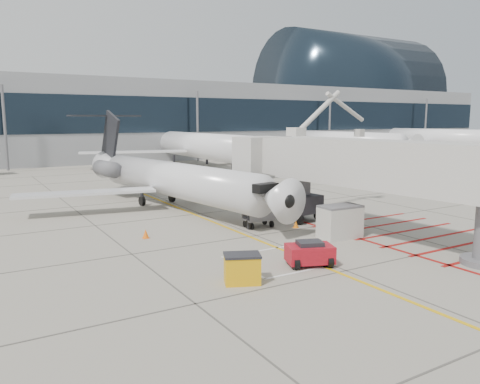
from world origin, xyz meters
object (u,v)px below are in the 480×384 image
regional_jet (190,162)px  pushback_tug (310,253)px  jet_bridge (375,173)px  spill_bin (242,268)px

regional_jet → pushback_tug: bearing=-100.2°
pushback_tug → jet_bridge: bearing=40.0°
jet_bridge → pushback_tug: (-6.85, -2.40, -3.33)m
regional_jet → spill_bin: size_ratio=19.37×
jet_bridge → pushback_tug: 7.98m
spill_bin → pushback_tug: bearing=29.9°
regional_jet → spill_bin: regional_jet is taller
pushback_tug → spill_bin: (-4.19, -0.46, 0.01)m
regional_jet → pushback_tug: (-0.47, -15.11, -3.28)m
jet_bridge → pushback_tug: bearing=-167.5°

